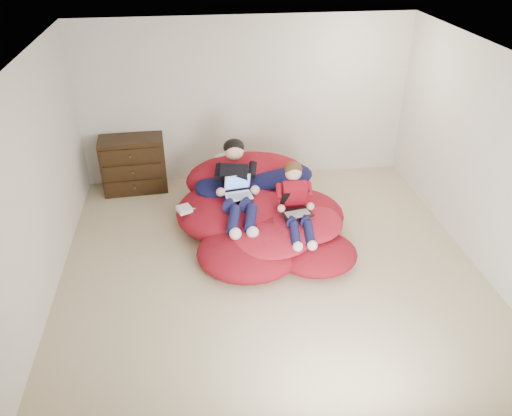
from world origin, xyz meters
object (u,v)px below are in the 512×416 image
Objects in this scene: dresser at (134,164)px; older_boy at (237,181)px; laptop_white at (238,190)px; laptop_black at (296,206)px; beanbag_pile at (261,212)px; younger_boy at (296,200)px.

older_boy reaches higher than dresser.
laptop_black is (0.69, -0.38, -0.08)m from laptop_white.
beanbag_pile is 0.54m from older_boy.
older_boy is 0.84m from younger_boy.
older_boy is at bearing -41.17° from dresser.
laptop_white reaches higher than beanbag_pile.
beanbag_pile is 1.77× the size of older_boy.
older_boy is at bearing 143.60° from laptop_black.
beanbag_pile is at bearing 134.87° from younger_boy.
laptop_black is at bearing -90.00° from younger_boy.
younger_boy reaches higher than beanbag_pile.
younger_boy is (2.14, -1.75, 0.22)m from dresser.
older_boy is (1.45, -1.27, 0.28)m from dresser.
beanbag_pile is 5.65× the size of laptop_black.
laptop_black is at bearing -28.80° from laptop_white.
dresser is 2.29× the size of laptop_black.
younger_boy is at bearing -27.13° from laptop_white.
beanbag_pile is at bearing -16.87° from older_boy.
dresser is 0.71× the size of older_boy.
younger_boy is at bearing -34.98° from older_boy.
younger_boy is at bearing 90.00° from laptop_black.
beanbag_pile is at bearing -37.86° from dresser.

